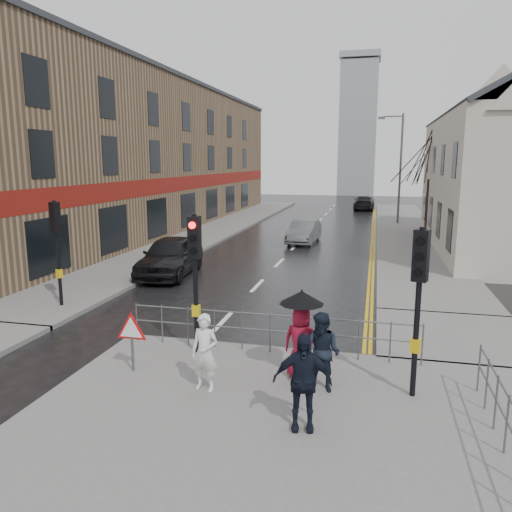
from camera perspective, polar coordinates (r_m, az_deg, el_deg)
The scene contains 23 objects.
ground at distance 12.53m, azimuth -7.93°, elevation -11.61°, with size 120.00×120.00×0.00m, color black.
near_pavement at distance 8.74m, azimuth 2.90°, elevation -21.64°, with size 10.00×9.00×0.14m, color #605E5B.
left_pavement at distance 35.76m, azimuth -4.28°, elevation 3.26°, with size 4.00×44.00×0.14m, color #605E5B.
right_pavement at distance 36.13m, azimuth 16.83°, elevation 2.91°, with size 4.00×40.00×0.14m, color #605E5B.
pavement_bridge_right at distance 14.70m, azimuth 21.50°, elevation -8.56°, with size 4.00×4.20×0.14m, color #605E5B.
building_left_terrace at distance 36.60m, azimuth -13.26°, elevation 10.92°, with size 8.00×42.00×10.00m, color #83694B.
church_tower at distance 72.94m, azimuth 11.57°, elevation 13.95°, with size 5.00×5.00×18.00m, color #92959A.
traffic_signal_near_left at distance 11.93m, azimuth -7.00°, elevation -0.38°, with size 0.28×0.27×3.40m.
traffic_signal_near_right at distance 10.06m, azimuth 18.15°, elevation -2.95°, with size 0.34×0.33×3.40m.
traffic_signal_far_left at distance 17.06m, azimuth -21.84°, elevation 2.29°, with size 0.34×0.33×3.40m.
guard_railing_front at distance 12.24m, azimuth 1.62°, elevation -7.76°, with size 7.14×0.04×1.00m.
guard_railing_side at distance 9.18m, azimuth 26.83°, elevation -15.67°, with size 0.04×4.54×1.00m.
warning_sign at distance 11.46m, azimuth -14.05°, elevation -8.45°, with size 0.80×0.07×1.35m.
street_lamp at distance 38.79m, azimuth 15.94°, elevation 10.34°, with size 1.83×0.25×8.00m.
tree_near at distance 32.92m, azimuth 19.37°, elevation 10.89°, with size 2.40×2.40×6.58m.
tree_far at distance 40.93m, azimuth 18.91°, elevation 9.79°, with size 2.40×2.40×5.64m.
pedestrian_a at distance 10.35m, azimuth -5.88°, elevation -10.90°, with size 0.58×0.38×1.60m, color white.
pedestrian_b at distance 10.36m, azimuth 7.58°, elevation -10.83°, with size 0.79×0.62×1.63m, color black.
pedestrian_with_umbrella at distance 10.81m, azimuth 5.18°, elevation -8.31°, with size 0.96×0.96×1.92m.
pedestrian_d at distance 8.91m, azimuth 5.30°, elevation -14.08°, with size 1.02×0.43×1.75m, color black.
car_parked at distance 21.29m, azimuth -9.79°, elevation 0.00°, with size 1.94×4.81×1.64m, color black.
car_mid at distance 29.44m, azimuth 5.51°, elevation 2.78°, with size 1.40×4.01×1.32m, color #4F5355.
car_far at distance 50.42m, azimuth 12.25°, elevation 5.96°, with size 1.94×4.78×1.39m, color black.
Camera 1 is at (4.31, -10.76, 4.76)m, focal length 35.00 mm.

